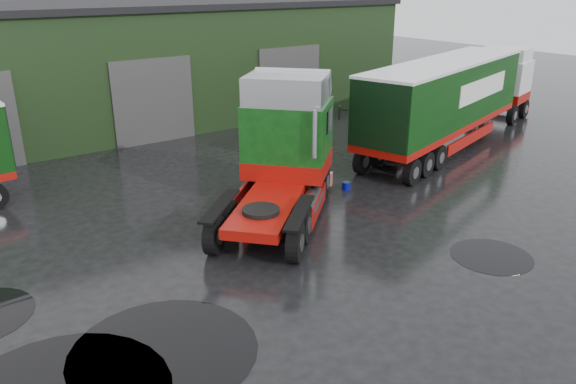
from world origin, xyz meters
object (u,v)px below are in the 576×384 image
object	(u,v)px
hero_tractor	(274,155)
wash_bucket	(346,186)
lorry_right	(443,106)
tree_back_b	(166,30)
warehouse	(108,62)

from	to	relation	value
hero_tractor	wash_bucket	xyz separation A→B (m)	(3.88, 0.89, -2.14)
wash_bucket	hero_tractor	bearing A→B (deg)	-167.13
hero_tractor	lorry_right	size ratio (longest dim) A/B	0.47
lorry_right	tree_back_b	size ratio (longest dim) A/B	2.09
warehouse	lorry_right	size ratio (longest dim) A/B	2.07
warehouse	hero_tractor	size ratio (longest dim) A/B	4.41
warehouse	wash_bucket	distance (m)	16.96
warehouse	wash_bucket	bearing A→B (deg)	-79.22
warehouse	tree_back_b	world-z (taller)	tree_back_b
warehouse	tree_back_b	xyz separation A→B (m)	(8.00, 10.00, 0.59)
warehouse	wash_bucket	world-z (taller)	warehouse
warehouse	lorry_right	bearing A→B (deg)	-56.01
hero_tractor	tree_back_b	size ratio (longest dim) A/B	0.98
warehouse	tree_back_b	size ratio (longest dim) A/B	4.32
hero_tractor	wash_bucket	size ratio (longest dim) A/B	23.69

